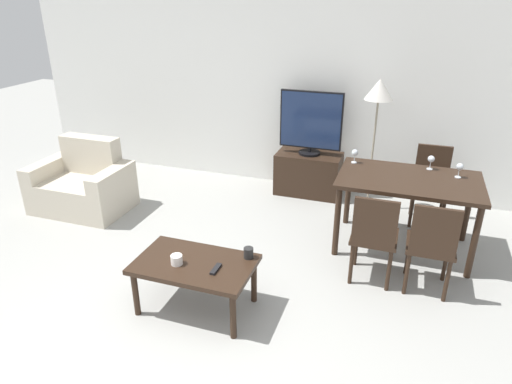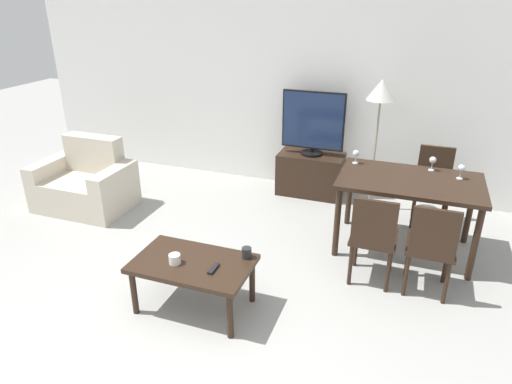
{
  "view_description": "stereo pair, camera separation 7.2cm",
  "coord_description": "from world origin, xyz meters",
  "px_view_note": "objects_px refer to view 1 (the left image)",
  "views": [
    {
      "loc": [
        1.5,
        -1.95,
        2.44
      ],
      "look_at": [
        0.19,
        1.84,
        0.65
      ],
      "focal_mm": 32.0,
      "sensor_mm": 36.0,
      "label": 1
    },
    {
      "loc": [
        1.57,
        -1.93,
        2.44
      ],
      "look_at": [
        0.19,
        1.84,
        0.65
      ],
      "focal_mm": 32.0,
      "sensor_mm": 36.0,
      "label": 2
    }
  ],
  "objects_px": {
    "tv_stand": "(308,174)",
    "remote_primary": "(216,269)",
    "tv": "(311,123)",
    "dining_chair_near": "(374,234)",
    "wine_glass_right": "(460,168)",
    "cup_white_near": "(249,253)",
    "dining_chair_far": "(431,181)",
    "dining_table": "(409,187)",
    "wine_glass_center": "(355,154)",
    "floor_lamp": "(378,98)",
    "dining_chair_near_right": "(432,243)",
    "cup_colored_far": "(177,260)",
    "armchair": "(83,186)",
    "coffee_table": "(195,268)",
    "wine_glass_left": "(431,160)"
  },
  "relations": [
    {
      "from": "coffee_table",
      "to": "cup_white_near",
      "type": "relative_size",
      "value": 10.6
    },
    {
      "from": "tv",
      "to": "dining_chair_near",
      "type": "relative_size",
      "value": 0.92
    },
    {
      "from": "tv",
      "to": "dining_table",
      "type": "distance_m",
      "value": 1.62
    },
    {
      "from": "tv_stand",
      "to": "cup_colored_far",
      "type": "relative_size",
      "value": 8.73
    },
    {
      "from": "tv_stand",
      "to": "coffee_table",
      "type": "height_order",
      "value": "tv_stand"
    },
    {
      "from": "cup_colored_far",
      "to": "tv_stand",
      "type": "bearing_deg",
      "value": 80.33
    },
    {
      "from": "tv_stand",
      "to": "dining_chair_near_right",
      "type": "bearing_deg",
      "value": -50.4
    },
    {
      "from": "armchair",
      "to": "wine_glass_right",
      "type": "relative_size",
      "value": 7.47
    },
    {
      "from": "floor_lamp",
      "to": "wine_glass_right",
      "type": "bearing_deg",
      "value": -37.4
    },
    {
      "from": "dining_chair_near_right",
      "to": "cup_colored_far",
      "type": "distance_m",
      "value": 2.12
    },
    {
      "from": "dining_chair_far",
      "to": "floor_lamp",
      "type": "height_order",
      "value": "floor_lamp"
    },
    {
      "from": "tv",
      "to": "dining_chair_far",
      "type": "relative_size",
      "value": 0.92
    },
    {
      "from": "floor_lamp",
      "to": "dining_chair_near_right",
      "type": "bearing_deg",
      "value": -66.8
    },
    {
      "from": "wine_glass_center",
      "to": "cup_colored_far",
      "type": "bearing_deg",
      "value": -120.14
    },
    {
      "from": "dining_chair_far",
      "to": "remote_primary",
      "type": "height_order",
      "value": "dining_chair_far"
    },
    {
      "from": "floor_lamp",
      "to": "cup_white_near",
      "type": "height_order",
      "value": "floor_lamp"
    },
    {
      "from": "cup_white_near",
      "to": "tv",
      "type": "bearing_deg",
      "value": 91.2
    },
    {
      "from": "tv",
      "to": "wine_glass_right",
      "type": "height_order",
      "value": "tv"
    },
    {
      "from": "wine_glass_center",
      "to": "wine_glass_right",
      "type": "height_order",
      "value": "same"
    },
    {
      "from": "wine_glass_right",
      "to": "cup_white_near",
      "type": "bearing_deg",
      "value": -136.29
    },
    {
      "from": "tv_stand",
      "to": "remote_primary",
      "type": "xyz_separation_m",
      "value": [
        -0.13,
        -2.66,
        0.18
      ]
    },
    {
      "from": "cup_colored_far",
      "to": "wine_glass_right",
      "type": "height_order",
      "value": "wine_glass_right"
    },
    {
      "from": "remote_primary",
      "to": "wine_glass_left",
      "type": "xyz_separation_m",
      "value": [
        1.53,
        1.93,
        0.42
      ]
    },
    {
      "from": "tv_stand",
      "to": "dining_table",
      "type": "relative_size",
      "value": 0.6
    },
    {
      "from": "tv",
      "to": "remote_primary",
      "type": "distance_m",
      "value": 2.7
    },
    {
      "from": "dining_table",
      "to": "wine_glass_right",
      "type": "xyz_separation_m",
      "value": [
        0.44,
        0.17,
        0.19
      ]
    },
    {
      "from": "tv",
      "to": "remote_primary",
      "type": "bearing_deg",
      "value": -92.78
    },
    {
      "from": "wine_glass_left",
      "to": "tv",
      "type": "bearing_deg",
      "value": 152.81
    },
    {
      "from": "tv",
      "to": "dining_chair_near",
      "type": "distance_m",
      "value": 2.06
    },
    {
      "from": "coffee_table",
      "to": "dining_table",
      "type": "height_order",
      "value": "dining_table"
    },
    {
      "from": "cup_white_near",
      "to": "wine_glass_center",
      "type": "distance_m",
      "value": 1.77
    },
    {
      "from": "dining_table",
      "to": "wine_glass_right",
      "type": "relative_size",
      "value": 9.25
    },
    {
      "from": "tv_stand",
      "to": "remote_primary",
      "type": "relative_size",
      "value": 5.44
    },
    {
      "from": "dining_chair_far",
      "to": "cup_colored_far",
      "type": "height_order",
      "value": "dining_chair_far"
    },
    {
      "from": "coffee_table",
      "to": "wine_glass_right",
      "type": "xyz_separation_m",
      "value": [
        2.0,
        1.74,
        0.48
      ]
    },
    {
      "from": "wine_glass_left",
      "to": "wine_glass_right",
      "type": "height_order",
      "value": "same"
    },
    {
      "from": "remote_primary",
      "to": "cup_colored_far",
      "type": "xyz_separation_m",
      "value": [
        -0.33,
        -0.02,
        0.03
      ]
    },
    {
      "from": "tv_stand",
      "to": "wine_glass_left",
      "type": "height_order",
      "value": "wine_glass_left"
    },
    {
      "from": "tv_stand",
      "to": "wine_glass_left",
      "type": "bearing_deg",
      "value": -27.27
    },
    {
      "from": "armchair",
      "to": "dining_chair_near_right",
      "type": "relative_size",
      "value": 1.26
    },
    {
      "from": "dining_table",
      "to": "dining_chair_far",
      "type": "xyz_separation_m",
      "value": [
        0.24,
        0.73,
        -0.19
      ]
    },
    {
      "from": "dining_chair_near",
      "to": "dining_chair_far",
      "type": "bearing_deg",
      "value": 71.97
    },
    {
      "from": "dining_chair_far",
      "to": "dining_chair_near_right",
      "type": "relative_size",
      "value": 1.0
    },
    {
      "from": "dining_table",
      "to": "cup_colored_far",
      "type": "relative_size",
      "value": 14.46
    },
    {
      "from": "wine_glass_center",
      "to": "dining_chair_near",
      "type": "bearing_deg",
      "value": -71.19
    },
    {
      "from": "armchair",
      "to": "tv_stand",
      "type": "bearing_deg",
      "value": 28.2
    },
    {
      "from": "dining_table",
      "to": "wine_glass_center",
      "type": "xyz_separation_m",
      "value": [
        -0.57,
        0.26,
        0.19
      ]
    },
    {
      "from": "dining_chair_far",
      "to": "cup_colored_far",
      "type": "relative_size",
      "value": 9.28
    },
    {
      "from": "tv_stand",
      "to": "dining_table",
      "type": "distance_m",
      "value": 1.65
    },
    {
      "from": "dining_chair_near",
      "to": "floor_lamp",
      "type": "xyz_separation_m",
      "value": [
        -0.2,
        1.56,
        0.85
      ]
    }
  ]
}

